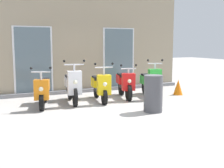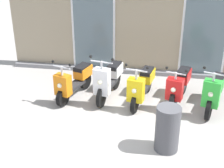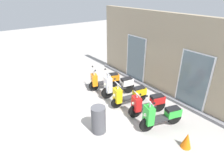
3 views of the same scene
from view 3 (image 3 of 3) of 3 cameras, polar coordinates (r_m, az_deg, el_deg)
The scene contains 9 objects.
ground_plane at distance 7.43m, azimuth -1.40°, elevation -8.83°, with size 40.00×40.00×0.00m, color #A8A39E.
storefront_facade at distance 8.59m, azimuth 15.45°, elevation 7.96°, with size 8.24×0.50×3.50m.
scooter_orange at distance 8.95m, azimuth -2.29°, elevation 1.16°, with size 0.78×1.49×1.15m.
scooter_white at distance 8.33m, azimuth 1.68°, elevation -0.36°, with size 0.68×1.61×1.30m.
scooter_yellow at distance 7.74m, azimuth 5.12°, elevation -3.26°, with size 0.69×1.59×1.21m.
scooter_red at distance 7.26m, azimuth 10.65°, elevation -5.82°, with size 0.71×1.53×1.12m.
scooter_green at distance 6.69m, azimuth 14.48°, elevation -9.27°, with size 0.75×1.59×1.26m.
traffic_cone at distance 6.33m, azimuth 21.59°, elevation -15.48°, with size 0.32×0.32×0.52m, color orange.
trash_bin at distance 6.35m, azimuth -4.07°, elevation -10.64°, with size 0.48×0.48×0.95m, color #4C4C51.
Camera 3 is at (4.95, -3.46, 4.33)m, focal length 30.39 mm.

